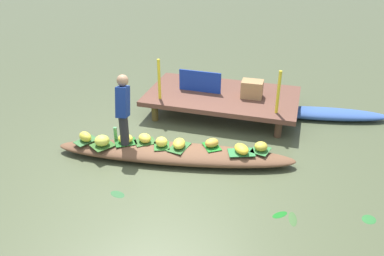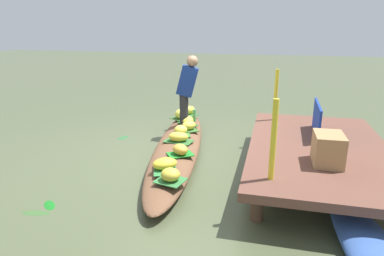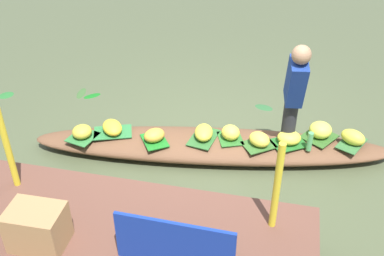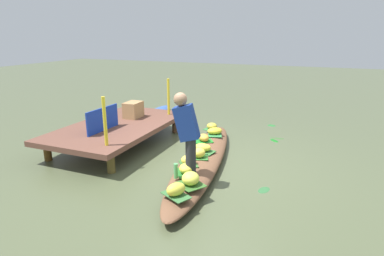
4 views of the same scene
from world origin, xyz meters
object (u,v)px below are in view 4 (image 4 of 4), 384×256
at_px(banana_bunch_6, 203,147).
at_px(water_bottle, 176,171).
at_px(vendor_boat, 202,159).
at_px(banana_bunch_4, 176,189).
at_px(vendor_person, 187,129).
at_px(banana_bunch_1, 199,153).
at_px(banana_bunch_7, 188,160).
at_px(banana_bunch_2, 191,178).
at_px(banana_bunch_5, 187,168).
at_px(produce_crate, 133,110).
at_px(moored_boat, 152,116).
at_px(banana_bunch_3, 212,126).
at_px(banana_bunch_0, 204,138).
at_px(market_banner, 103,119).
at_px(banana_bunch_8, 215,131).

bearing_deg(banana_bunch_6, water_bottle, -178.57).
xyz_separation_m(vendor_boat, water_bottle, (-1.12, 0.00, 0.24)).
xyz_separation_m(banana_bunch_4, vendor_person, (0.72, 0.15, 0.62)).
distance_m(banana_bunch_1, banana_bunch_7, 0.34).
xyz_separation_m(vendor_boat, banana_bunch_2, (-1.24, -0.29, 0.22)).
relative_size(banana_bunch_6, banana_bunch_7, 1.23).
bearing_deg(banana_bunch_5, vendor_boat, 4.81).
bearing_deg(banana_bunch_6, produce_crate, 65.41).
height_order(vendor_boat, moored_boat, vendor_boat).
relative_size(moored_boat, banana_bunch_7, 11.08).
bearing_deg(banana_bunch_1, water_bottle, 178.66).
relative_size(banana_bunch_3, banana_bunch_5, 0.86).
bearing_deg(vendor_boat, banana_bunch_5, 175.97).
bearing_deg(banana_bunch_1, banana_bunch_0, 15.27).
height_order(banana_bunch_0, banana_bunch_4, banana_bunch_4).
bearing_deg(banana_bunch_1, market_banner, 86.60).
relative_size(vendor_boat, banana_bunch_4, 15.12).
distance_m(banana_bunch_3, produce_crate, 1.84).
bearing_deg(water_bottle, moored_boat, 34.15).
relative_size(banana_bunch_6, market_banner, 0.34).
distance_m(banana_bunch_6, produce_crate, 2.28).
bearing_deg(banana_bunch_3, banana_bunch_2, -167.14).
bearing_deg(vendor_boat, banana_bunch_4, 179.34).
bearing_deg(moored_boat, produce_crate, -175.46).
distance_m(vendor_boat, banana_bunch_3, 1.52).
distance_m(water_bottle, produce_crate, 3.00).
xyz_separation_m(vendor_person, water_bottle, (-0.24, 0.08, -0.59)).
xyz_separation_m(moored_boat, banana_bunch_7, (-3.04, -2.40, 0.22)).
bearing_deg(banana_bunch_4, banana_bunch_1, 8.70).
distance_m(moored_boat, banana_bunch_3, 2.35).
bearing_deg(produce_crate, moored_boat, 13.60).
xyz_separation_m(vendor_boat, vendor_person, (-0.88, -0.08, 0.83)).
xyz_separation_m(banana_bunch_5, water_bottle, (-0.23, 0.08, 0.04)).
bearing_deg(banana_bunch_0, banana_bunch_2, -164.97).
relative_size(banana_bunch_4, water_bottle, 1.22).
bearing_deg(banana_bunch_5, banana_bunch_3, 9.75).
xyz_separation_m(banana_bunch_4, banana_bunch_8, (2.76, 0.39, -0.02)).
bearing_deg(banana_bunch_5, banana_bunch_8, 6.55).
bearing_deg(market_banner, banana_bunch_8, -55.54).
bearing_deg(vendor_boat, banana_bunch_1, 176.09).
height_order(banana_bunch_0, banana_bunch_7, banana_bunch_7).
xyz_separation_m(banana_bunch_5, produce_crate, (1.91, 2.16, 0.31)).
xyz_separation_m(water_bottle, market_banner, (1.02, 2.07, 0.33)).
bearing_deg(vendor_person, banana_bunch_6, 6.34).
xyz_separation_m(banana_bunch_5, banana_bunch_6, (0.97, 0.11, -0.00)).
height_order(moored_boat, banana_bunch_8, banana_bunch_8).
bearing_deg(banana_bunch_7, vendor_boat, -3.46).
bearing_deg(banana_bunch_4, banana_bunch_7, 14.26).
distance_m(moored_boat, banana_bunch_5, 4.21).
bearing_deg(banana_bunch_2, vendor_boat, 13.08).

